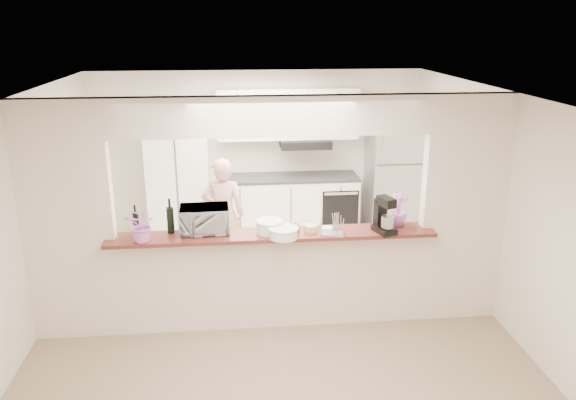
{
  "coord_description": "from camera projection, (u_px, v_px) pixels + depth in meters",
  "views": [
    {
      "loc": [
        -0.39,
        -5.48,
        3.19
      ],
      "look_at": [
        0.2,
        0.3,
        1.33
      ],
      "focal_mm": 35.0,
      "sensor_mm": 36.0,
      "label": 1
    }
  ],
  "objects": [
    {
      "name": "red_bowl",
      "position": [
        292.0,
        228.0,
        5.85
      ],
      "size": [
        0.16,
        0.16,
        0.08
      ],
      "primitive_type": "cylinder",
      "color": "maroon",
      "rests_on": "bar_counter"
    },
    {
      "name": "wine_bottle_a",
      "position": [
        170.0,
        220.0,
        5.79
      ],
      "size": [
        0.07,
        0.07,
        0.37
      ],
      "color": "black",
      "rests_on": "bar_counter"
    },
    {
      "name": "kitchen_cabinets",
      "position": [
        247.0,
        175.0,
        8.47
      ],
      "size": [
        3.15,
        0.62,
        2.25
      ],
      "color": "white",
      "rests_on": "floor"
    },
    {
      "name": "bar_counter",
      "position": [
        273.0,
        276.0,
        6.02
      ],
      "size": [
        3.4,
        0.38,
        1.09
      ],
      "color": "silver",
      "rests_on": "floor"
    },
    {
      "name": "wine_bottle_b",
      "position": [
        136.0,
        223.0,
        5.76
      ],
      "size": [
        0.06,
        0.06,
        0.31
      ],
      "color": "black",
      "rests_on": "bar_counter"
    },
    {
      "name": "flower_right",
      "position": [
        398.0,
        210.0,
        5.99
      ],
      "size": [
        0.25,
        0.25,
        0.36
      ],
      "primitive_type": "imported",
      "rotation": [
        0.0,
        0.0,
        -0.27
      ],
      "color": "#A960B3",
      "rests_on": "bar_counter"
    },
    {
      "name": "stand_mixer",
      "position": [
        384.0,
        216.0,
        5.79
      ],
      "size": [
        0.24,
        0.3,
        0.39
      ],
      "color": "black",
      "rests_on": "bar_counter"
    },
    {
      "name": "plate_stack_b",
      "position": [
        283.0,
        233.0,
        5.68
      ],
      "size": [
        0.31,
        0.31,
        0.11
      ],
      "color": "white",
      "rests_on": "bar_counter"
    },
    {
      "name": "tile_overlay",
      "position": [
        265.0,
        265.0,
        7.67
      ],
      "size": [
        5.0,
        2.9,
        0.01
      ],
      "primitive_type": "cube",
      "color": "silver",
      "rests_on": "floor"
    },
    {
      "name": "flower_left",
      "position": [
        142.0,
        225.0,
        5.55
      ],
      "size": [
        0.39,
        0.36,
        0.35
      ],
      "primitive_type": "imported",
      "rotation": [
        0.0,
        0.0,
        -0.32
      ],
      "color": "#EB7CD7",
      "rests_on": "bar_counter"
    },
    {
      "name": "refrigerator",
      "position": [
        392.0,
        180.0,
        8.65
      ],
      "size": [
        0.75,
        0.7,
        1.7
      ],
      "primitive_type": "cube",
      "color": "#A7A7AC",
      "rests_on": "floor"
    },
    {
      "name": "toaster_oven",
      "position": [
        204.0,
        220.0,
        5.81
      ],
      "size": [
        0.51,
        0.36,
        0.28
      ],
      "primitive_type": "imported",
      "rotation": [
        0.0,
        0.0,
        0.04
      ],
      "color": "#ABABB0",
      "rests_on": "bar_counter"
    },
    {
      "name": "floor",
      "position": [
        273.0,
        323.0,
        6.2
      ],
      "size": [
        6.0,
        6.0,
        0.0
      ],
      "primitive_type": "plane",
      "color": "gray",
      "rests_on": "ground"
    },
    {
      "name": "partition",
      "position": [
        272.0,
        196.0,
        5.75
      ],
      "size": [
        5.0,
        0.15,
        2.5
      ],
      "color": "silver",
      "rests_on": "floor"
    },
    {
      "name": "utensil_caddy",
      "position": [
        332.0,
        226.0,
        5.75
      ],
      "size": [
        0.27,
        0.2,
        0.23
      ],
      "color": "silver",
      "rests_on": "bar_counter"
    },
    {
      "name": "person",
      "position": [
        223.0,
        215.0,
        7.36
      ],
      "size": [
        0.57,
        0.39,
        1.52
      ],
      "primitive_type": "imported",
      "rotation": [
        0.0,
        0.0,
        3.1
      ],
      "color": "tan",
      "rests_on": "floor"
    },
    {
      "name": "plate_stack_a",
      "position": [
        270.0,
        226.0,
        5.82
      ],
      "size": [
        0.29,
        0.29,
        0.13
      ],
      "color": "white",
      "rests_on": "bar_counter"
    },
    {
      "name": "serving_bowls",
      "position": [
        205.0,
        223.0,
        5.82
      ],
      "size": [
        0.34,
        0.34,
        0.21
      ],
      "primitive_type": "imported",
      "rotation": [
        0.0,
        0.0,
        -0.21
      ],
      "color": "white",
      "rests_on": "bar_counter"
    },
    {
      "name": "tan_bowl",
      "position": [
        311.0,
        228.0,
        5.87
      ],
      "size": [
        0.14,
        0.14,
        0.07
      ],
      "primitive_type": "cylinder",
      "color": "#C9B78D",
      "rests_on": "bar_counter"
    }
  ]
}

